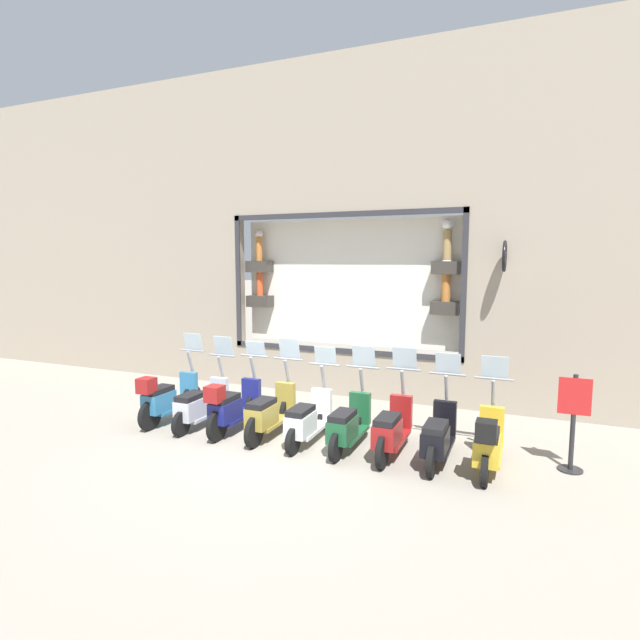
{
  "coord_description": "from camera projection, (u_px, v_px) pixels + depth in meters",
  "views": [
    {
      "loc": [
        -7.23,
        -3.92,
        3.15
      ],
      "look_at": [
        1.82,
        -0.15,
        1.97
      ],
      "focal_mm": 28.0,
      "sensor_mm": 36.0,
      "label": 1
    }
  ],
  "objects": [
    {
      "name": "ground_plane",
      "position": [
        271.0,
        446.0,
        8.5
      ],
      "size": [
        120.0,
        120.0,
        0.0
      ],
      "primitive_type": "plane",
      "color": "gray"
    },
    {
      "name": "scooter_olive_5",
      "position": [
        269.0,
        413.0,
        8.88
      ],
      "size": [
        1.81,
        0.6,
        1.67
      ],
      "color": "black",
      "rests_on": "ground_plane"
    },
    {
      "name": "scooter_yellow_0",
      "position": [
        488.0,
        442.0,
        7.39
      ],
      "size": [
        1.79,
        0.61,
        1.61
      ],
      "color": "black",
      "rests_on": "ground_plane"
    },
    {
      "name": "scooter_white_4",
      "position": [
        307.0,
        420.0,
        8.59
      ],
      "size": [
        1.79,
        0.6,
        1.56
      ],
      "color": "black",
      "rests_on": "ground_plane"
    },
    {
      "name": "scooter_teal_8",
      "position": [
        167.0,
        398.0,
        9.67
      ],
      "size": [
        1.81,
        0.61,
        1.64
      ],
      "color": "black",
      "rests_on": "ground_plane"
    },
    {
      "name": "scooter_green_3",
      "position": [
        348.0,
        425.0,
        8.31
      ],
      "size": [
        1.79,
        0.6,
        1.62
      ],
      "color": "black",
      "rests_on": "ground_plane"
    },
    {
      "name": "scooter_black_1",
      "position": [
        438.0,
        436.0,
        7.74
      ],
      "size": [
        1.8,
        0.61,
        1.6
      ],
      "color": "black",
      "rests_on": "ground_plane"
    },
    {
      "name": "building_facade",
      "position": [
        344.0,
        227.0,
        11.33
      ],
      "size": [
        1.22,
        36.0,
        7.64
      ],
      "color": "gray",
      "rests_on": "ground_plane"
    },
    {
      "name": "shop_sign_post",
      "position": [
        573.0,
        420.0,
        7.4
      ],
      "size": [
        0.36,
        0.45,
        1.48
      ],
      "color": "#232326",
      "rests_on": "ground_plane"
    },
    {
      "name": "scooter_silver_7",
      "position": [
        200.0,
        405.0,
        9.44
      ],
      "size": [
        1.79,
        0.61,
        1.62
      ],
      "color": "black",
      "rests_on": "ground_plane"
    },
    {
      "name": "scooter_red_2",
      "position": [
        392.0,
        429.0,
        8.03
      ],
      "size": [
        1.8,
        0.61,
        1.65
      ],
      "color": "black",
      "rests_on": "ground_plane"
    },
    {
      "name": "scooter_navy_6",
      "position": [
        232.0,
        407.0,
        9.1
      ],
      "size": [
        1.81,
        0.6,
        1.56
      ],
      "color": "black",
      "rests_on": "ground_plane"
    }
  ]
}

